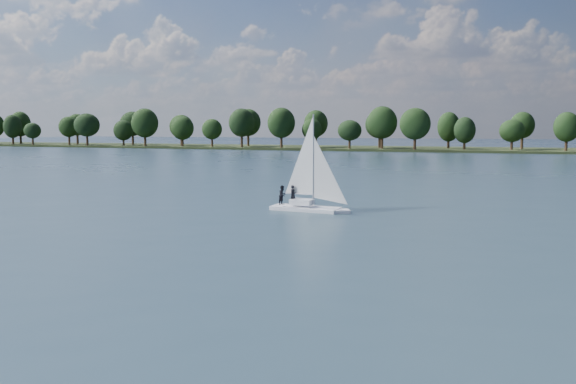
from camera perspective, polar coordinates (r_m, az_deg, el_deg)
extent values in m
plane|color=#233342|center=(113.93, 10.14, 1.75)|extent=(700.00, 700.00, 0.00)
cube|color=black|center=(224.73, 15.71, 3.56)|extent=(660.00, 40.00, 1.50)
cube|color=white|center=(59.85, 1.70, -1.71)|extent=(7.33, 2.75, 0.84)
cube|color=white|center=(59.75, 1.70, -0.91)|extent=(2.23, 1.48, 0.53)
cylinder|color=#BCBCC3|center=(59.42, 1.71, 2.87)|extent=(0.13, 0.13, 8.42)
imported|color=black|center=(60.35, 0.45, -0.25)|extent=(0.64, 0.77, 1.81)
imported|color=black|center=(60.15, -0.49, -0.27)|extent=(0.89, 1.03, 1.81)
cube|color=#525557|center=(283.41, -21.83, 3.77)|extent=(4.16, 2.34, 0.50)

